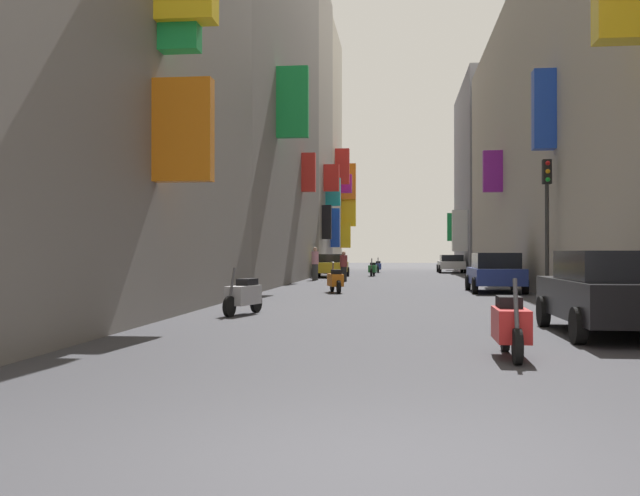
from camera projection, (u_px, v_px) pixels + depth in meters
ground_plane at (396, 283)px, 34.68m from camera, size 140.00×140.00×0.00m
building_left_mid_a at (236, 78)px, 36.09m from camera, size 7.35×21.22×20.48m
building_left_mid_b at (285, 129)px, 51.48m from camera, size 7.05×9.75×20.62m
building_left_mid_c at (303, 152)px, 60.89m from camera, size 7.32×9.16×19.97m
building_right_near at (618, 112)px, 25.98m from camera, size 7.28×44.18×13.08m
building_right_mid_b at (500, 179)px, 56.54m from camera, size 7.07×14.36×14.60m
parked_car_black at (610, 291)px, 12.82m from camera, size 1.92×4.26×1.51m
parked_car_white at (451, 263)px, 53.14m from camera, size 1.96×4.38×1.31m
parked_car_blue at (495, 272)px, 26.90m from camera, size 1.94×3.95×1.47m
parked_car_yellow at (331, 265)px, 43.32m from camera, size 1.98×4.07×1.39m
scooter_blue at (378, 266)px, 53.15m from camera, size 0.44×1.83×1.13m
scooter_orange at (335, 280)px, 26.55m from camera, size 0.72×1.87×1.13m
scooter_green at (373, 269)px, 45.30m from camera, size 0.53×1.89×1.13m
scooter_red at (511, 325)px, 10.12m from camera, size 0.46×1.82×1.13m
scooter_silver at (244, 295)px, 17.11m from camera, size 0.71×1.82×1.13m
pedestrian_crossing at (344, 267)px, 36.66m from camera, size 0.53×0.53×1.55m
pedestrian_near_left at (315, 264)px, 38.56m from camera, size 0.41×0.41×1.77m
traffic_light_near_corner at (547, 205)px, 22.10m from camera, size 0.26×0.34×4.33m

